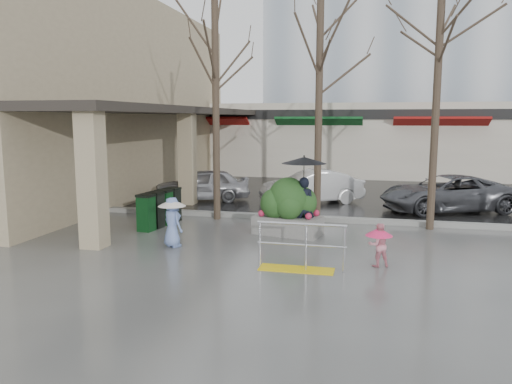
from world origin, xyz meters
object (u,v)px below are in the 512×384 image
at_px(handrail, 299,253).
at_px(car_a, 202,185).
at_px(tree_midwest, 320,48).
at_px(woman, 304,187).
at_px(child_blue, 172,218).
at_px(news_boxes, 160,208).
at_px(car_c, 446,193).
at_px(child_pink, 379,241).
at_px(tree_mideast, 439,58).
at_px(planter, 288,207).
at_px(car_b, 312,187).
at_px(tree_west, 215,56).

height_order(handrail, car_a, car_a).
xyz_separation_m(tree_midwest, woman, (-0.20, -1.64, -3.89)).
distance_m(child_blue, news_boxes, 2.57).
relative_size(news_boxes, car_c, 0.43).
distance_m(tree_midwest, child_pink, 6.50).
distance_m(tree_mideast, planter, 5.89).
distance_m(woman, child_blue, 3.66).
xyz_separation_m(handrail, woman, (-0.36, 3.16, 0.97)).
xyz_separation_m(tree_midwest, car_a, (-4.85, 3.30, -4.60)).
xyz_separation_m(car_a, car_b, (4.24, 0.39, 0.00)).
bearing_deg(car_a, planter, 22.82).
height_order(tree_west, planter, tree_west).
bearing_deg(child_pink, tree_mideast, -130.74).
bearing_deg(news_boxes, tree_mideast, 17.69).
xyz_separation_m(tree_mideast, woman, (-3.50, -1.64, -3.51)).
relative_size(news_boxes, car_b, 0.51).
relative_size(child_pink, car_a, 0.26).
xyz_separation_m(child_pink, car_c, (2.34, 7.23, 0.07)).
bearing_deg(woman, car_a, -50.06).
bearing_deg(child_blue, planter, -108.55).
relative_size(tree_midwest, car_a, 1.89).
distance_m(news_boxes, car_a, 4.70).
bearing_deg(handrail, car_a, 121.74).
relative_size(tree_west, car_c, 1.50).
distance_m(tree_west, car_b, 6.34).
distance_m(tree_mideast, car_c, 5.30).
xyz_separation_m(child_blue, car_b, (2.62, 7.27, -0.11)).
xyz_separation_m(tree_midwest, planter, (-0.62, -1.58, -4.47)).
distance_m(handrail, car_c, 8.84).
bearing_deg(tree_mideast, tree_west, -180.00).
bearing_deg(child_blue, car_c, -103.88).
height_order(tree_midwest, child_pink, tree_midwest).
bearing_deg(car_a, tree_west, 8.47).
xyz_separation_m(tree_midwest, child_blue, (-3.23, -3.58, -4.49)).
distance_m(news_boxes, car_b, 6.43).
xyz_separation_m(news_boxes, car_c, (8.69, 4.47, 0.10)).
distance_m(tree_midwest, tree_mideast, 3.32).
xyz_separation_m(tree_mideast, news_boxes, (-7.85, -1.39, -4.33)).
relative_size(handrail, woman, 0.86).
xyz_separation_m(tree_west, car_c, (7.34, 3.09, -4.45)).
relative_size(handrail, tree_midwest, 0.27).
xyz_separation_m(woman, car_b, (-0.41, 5.33, -0.72)).
relative_size(planter, car_b, 0.52).
height_order(handrail, child_blue, child_blue).
bearing_deg(tree_midwest, planter, -111.48).
relative_size(child_pink, planter, 0.48).
relative_size(tree_mideast, car_b, 1.70).
xyz_separation_m(tree_mideast, child_blue, (-6.53, -3.58, -4.12)).
height_order(tree_mideast, car_a, tree_mideast).
xyz_separation_m(woman, planter, (-0.43, 0.06, -0.58)).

